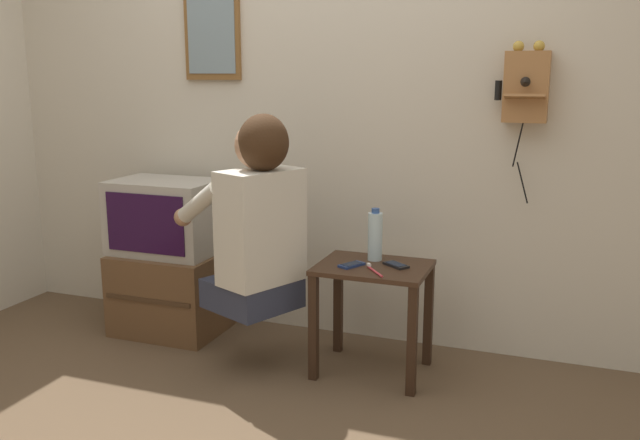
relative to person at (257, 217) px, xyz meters
name	(u,v)px	position (x,y,z in m)	size (l,w,h in m)	color
ground_plane	(231,417)	(0.09, -0.47, -0.75)	(14.00, 14.00, 0.00)	brown
wall_back	(321,97)	(0.09, 0.61, 0.53)	(6.80, 0.05, 2.55)	beige
side_table	(373,290)	(0.51, 0.16, -0.34)	(0.51, 0.40, 0.53)	#382316
person	(257,217)	(0.00, 0.00, 0.00)	(0.64, 0.57, 0.92)	#2D3347
tv_stand	(172,292)	(-0.67, 0.29, -0.53)	(0.57, 0.46, 0.44)	brown
television	(165,217)	(-0.69, 0.30, -0.11)	(0.56, 0.38, 0.40)	#ADA89E
wall_phone_antique	(526,86)	(1.12, 0.52, 0.59)	(0.24, 0.19, 0.74)	#9E6B3D
framed_picture	(212,34)	(-0.52, 0.57, 0.86)	(0.33, 0.03, 0.48)	brown
cell_phone_held	(352,265)	(0.42, 0.11, -0.21)	(0.11, 0.14, 0.01)	navy
cell_phone_spare	(396,265)	(0.62, 0.18, -0.21)	(0.14, 0.12, 0.01)	black
water_bottle	(375,236)	(0.49, 0.25, -0.10)	(0.07, 0.07, 0.25)	silver
toothbrush	(374,270)	(0.54, 0.06, -0.21)	(0.11, 0.14, 0.02)	#D83F4C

